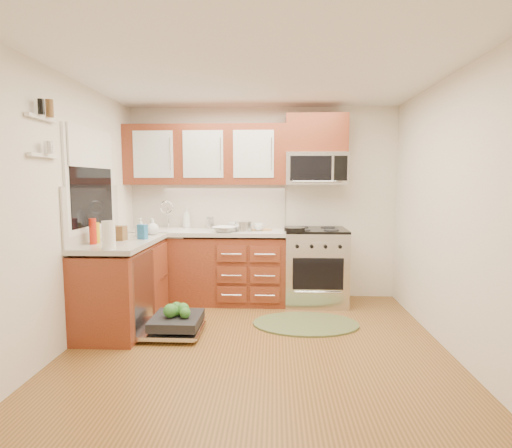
{
  "coord_description": "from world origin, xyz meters",
  "views": [
    {
      "loc": [
        0.16,
        -3.56,
        1.54
      ],
      "look_at": [
        -0.04,
        0.85,
        1.07
      ],
      "focal_mm": 28.0,
      "sensor_mm": 36.0,
      "label": 1
    }
  ],
  "objects_px": {
    "bowl_b": "(238,226)",
    "skillet": "(294,229)",
    "cutting_board": "(261,229)",
    "sink": "(164,240)",
    "cup": "(258,227)",
    "range": "(315,266)",
    "stock_pot": "(243,226)",
    "microwave": "(316,169)",
    "rug": "(306,324)",
    "upper_cabinets": "(206,155)",
    "dishwasher": "(173,325)",
    "paper_towel_roll": "(109,235)",
    "bowl_a": "(224,229)"
  },
  "relations": [
    {
      "from": "sink",
      "to": "cup",
      "type": "relative_size",
      "value": 5.0
    },
    {
      "from": "cutting_board",
      "to": "sink",
      "type": "bearing_deg",
      "value": -177.89
    },
    {
      "from": "dishwasher",
      "to": "cup",
      "type": "xyz_separation_m",
      "value": [
        0.82,
        1.09,
        0.87
      ]
    },
    {
      "from": "skillet",
      "to": "bowl_b",
      "type": "height_order",
      "value": "bowl_b"
    },
    {
      "from": "skillet",
      "to": "cutting_board",
      "type": "bearing_deg",
      "value": 144.83
    },
    {
      "from": "bowl_b",
      "to": "bowl_a",
      "type": "bearing_deg",
      "value": -110.55
    },
    {
      "from": "dishwasher",
      "to": "cutting_board",
      "type": "height_order",
      "value": "cutting_board"
    },
    {
      "from": "skillet",
      "to": "paper_towel_roll",
      "type": "distance_m",
      "value": 2.12
    },
    {
      "from": "dishwasher",
      "to": "cutting_board",
      "type": "bearing_deg",
      "value": 53.76
    },
    {
      "from": "range",
      "to": "stock_pot",
      "type": "distance_m",
      "value": 1.04
    },
    {
      "from": "microwave",
      "to": "dishwasher",
      "type": "distance_m",
      "value": 2.55
    },
    {
      "from": "range",
      "to": "cutting_board",
      "type": "bearing_deg",
      "value": 177.01
    },
    {
      "from": "dishwasher",
      "to": "upper_cabinets",
      "type": "bearing_deg",
      "value": 83.96
    },
    {
      "from": "range",
      "to": "dishwasher",
      "type": "relative_size",
      "value": 1.36
    },
    {
      "from": "range",
      "to": "paper_towel_roll",
      "type": "distance_m",
      "value": 2.56
    },
    {
      "from": "cup",
      "to": "stock_pot",
      "type": "bearing_deg",
      "value": -159.37
    },
    {
      "from": "bowl_b",
      "to": "range",
      "type": "bearing_deg",
      "value": -9.68
    },
    {
      "from": "range",
      "to": "microwave",
      "type": "distance_m",
      "value": 1.23
    },
    {
      "from": "cutting_board",
      "to": "bowl_a",
      "type": "height_order",
      "value": "bowl_a"
    },
    {
      "from": "upper_cabinets",
      "to": "dishwasher",
      "type": "height_order",
      "value": "upper_cabinets"
    },
    {
      "from": "bowl_b",
      "to": "skillet",
      "type": "bearing_deg",
      "value": -30.37
    },
    {
      "from": "sink",
      "to": "bowl_b",
      "type": "distance_m",
      "value": 0.96
    },
    {
      "from": "cup",
      "to": "range",
      "type": "bearing_deg",
      "value": 3.16
    },
    {
      "from": "bowl_a",
      "to": "range",
      "type": "bearing_deg",
      "value": 9.07
    },
    {
      "from": "rug",
      "to": "bowl_b",
      "type": "bearing_deg",
      "value": 130.35
    },
    {
      "from": "microwave",
      "to": "paper_towel_roll",
      "type": "relative_size",
      "value": 2.94
    },
    {
      "from": "stock_pot",
      "to": "paper_towel_roll",
      "type": "distance_m",
      "value": 1.75
    },
    {
      "from": "cutting_board",
      "to": "bowl_b",
      "type": "height_order",
      "value": "bowl_b"
    },
    {
      "from": "paper_towel_roll",
      "to": "cup",
      "type": "bearing_deg",
      "value": 47.09
    },
    {
      "from": "cup",
      "to": "sink",
      "type": "bearing_deg",
      "value": 178.6
    },
    {
      "from": "upper_cabinets",
      "to": "bowl_b",
      "type": "relative_size",
      "value": 7.89
    },
    {
      "from": "upper_cabinets",
      "to": "dishwasher",
      "type": "xyz_separation_m",
      "value": [
        -0.13,
        -1.27,
        -1.77
      ]
    },
    {
      "from": "bowl_b",
      "to": "sink",
      "type": "bearing_deg",
      "value": -169.08
    },
    {
      "from": "microwave",
      "to": "bowl_b",
      "type": "distance_m",
      "value": 1.24
    },
    {
      "from": "skillet",
      "to": "cup",
      "type": "xyz_separation_m",
      "value": [
        -0.44,
        0.21,
        0.0
      ]
    },
    {
      "from": "upper_cabinets",
      "to": "sink",
      "type": "distance_m",
      "value": 1.21
    },
    {
      "from": "rug",
      "to": "bowl_b",
      "type": "relative_size",
      "value": 4.41
    },
    {
      "from": "paper_towel_roll",
      "to": "cup",
      "type": "distance_m",
      "value": 1.93
    },
    {
      "from": "bowl_a",
      "to": "cup",
      "type": "distance_m",
      "value": 0.43
    },
    {
      "from": "upper_cabinets",
      "to": "rug",
      "type": "bearing_deg",
      "value": -37.46
    },
    {
      "from": "sink",
      "to": "range",
      "type": "bearing_deg",
      "value": 0.3
    },
    {
      "from": "skillet",
      "to": "cutting_board",
      "type": "distance_m",
      "value": 0.5
    },
    {
      "from": "bowl_a",
      "to": "bowl_b",
      "type": "relative_size",
      "value": 1.06
    },
    {
      "from": "microwave",
      "to": "bowl_b",
      "type": "xyz_separation_m",
      "value": [
        -1.0,
        0.05,
        -0.73
      ]
    },
    {
      "from": "skillet",
      "to": "cutting_board",
      "type": "xyz_separation_m",
      "value": [
        -0.41,
        0.29,
        -0.04
      ]
    },
    {
      "from": "range",
      "to": "microwave",
      "type": "xyz_separation_m",
      "value": [
        0.0,
        0.12,
        1.23
      ]
    },
    {
      "from": "range",
      "to": "rug",
      "type": "xyz_separation_m",
      "value": [
        -0.17,
        -0.8,
        -0.46
      ]
    },
    {
      "from": "range",
      "to": "stock_pot",
      "type": "bearing_deg",
      "value": -173.1
    },
    {
      "from": "bowl_a",
      "to": "cutting_board",
      "type": "bearing_deg",
      "value": 26.0
    },
    {
      "from": "stock_pot",
      "to": "cup",
      "type": "bearing_deg",
      "value": 20.63
    }
  ]
}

